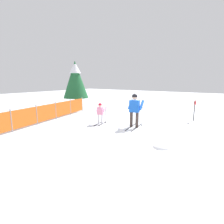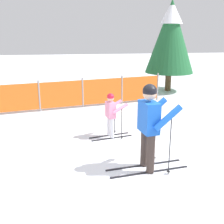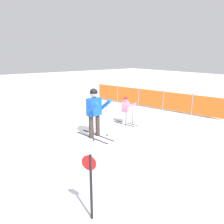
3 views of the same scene
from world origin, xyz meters
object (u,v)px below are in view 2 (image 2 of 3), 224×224
(safety_fence, at_px, (62,94))
(skier_adult, at_px, (150,120))
(conifer_far, at_px, (171,35))
(skier_child, at_px, (111,112))

(safety_fence, bearing_deg, skier_adult, -69.23)
(safety_fence, height_order, conifer_far, conifer_far)
(skier_adult, bearing_deg, conifer_far, 59.50)
(skier_adult, xyz_separation_m, conifer_far, (3.09, 7.64, 1.50))
(skier_adult, bearing_deg, skier_child, 95.94)
(safety_fence, distance_m, conifer_far, 5.99)
(skier_adult, xyz_separation_m, safety_fence, (-1.89, 4.97, -0.52))
(skier_adult, distance_m, conifer_far, 8.38)
(skier_child, relative_size, conifer_far, 0.29)
(conifer_far, bearing_deg, skier_child, -122.11)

